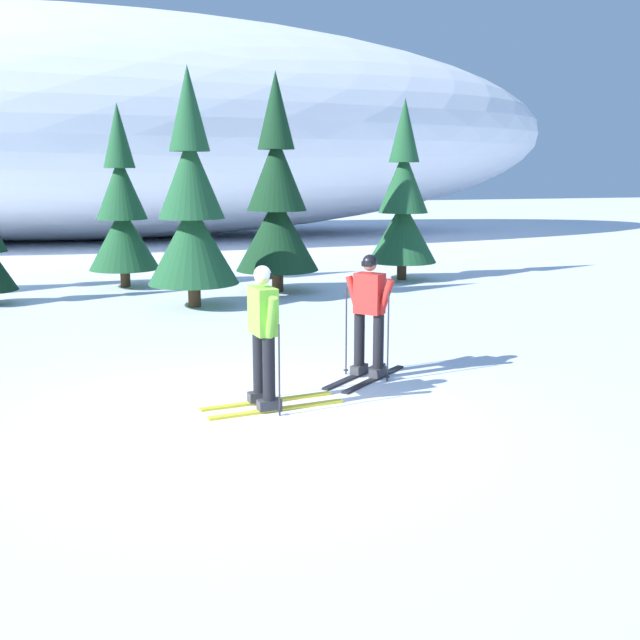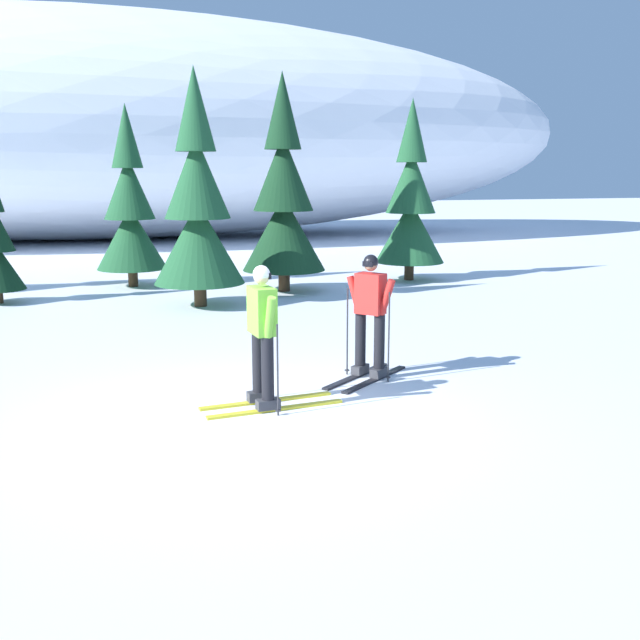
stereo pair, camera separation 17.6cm
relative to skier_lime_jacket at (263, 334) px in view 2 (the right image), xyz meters
name	(u,v)px [view 2 (the right image)]	position (x,y,z in m)	size (l,w,h in m)	color
ground_plane	(250,420)	(-0.26, -0.43, -0.92)	(120.00, 120.00, 0.00)	white
skier_lime_jacket	(263,334)	(0.00, 0.00, 0.00)	(1.75, 0.83, 1.74)	gold
skier_red_jacket	(370,314)	(1.70, 0.89, -0.03)	(1.49, 1.31, 1.72)	black
pine_tree_center_left	(130,212)	(-0.99, 10.46, 0.94)	(1.71, 1.71, 4.44)	#47301E
pine_tree_center_right	(198,209)	(0.23, 7.17, 1.15)	(1.91, 1.91, 4.94)	#47301E
pine_tree_right	(283,202)	(2.44, 8.64, 1.21)	(1.96, 1.96, 5.09)	#47301E
pine_tree_far_right	(411,205)	(6.08, 9.53, 1.04)	(1.80, 1.80, 4.67)	#47301E
snow_ridge_background	(94,127)	(-1.60, 24.78, 3.71)	(42.72, 15.13, 9.26)	white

